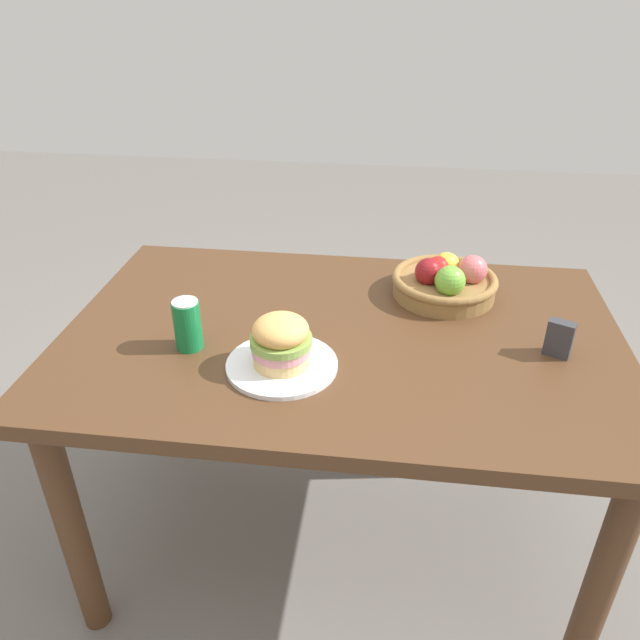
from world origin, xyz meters
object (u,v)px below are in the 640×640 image
plate (282,365)px  soda_can (188,325)px  fruit_basket (445,281)px  sandwich (281,341)px  napkin_holder (559,339)px

plate → soda_can: bearing=166.9°
fruit_basket → sandwich: bearing=-133.9°
napkin_holder → plate: bearing=-143.4°
sandwich → napkin_holder: sandwich is taller
plate → napkin_holder: (0.64, 0.13, 0.04)m
plate → napkin_holder: bearing=11.9°
sandwich → soda_can: size_ratio=1.12×
plate → napkin_holder: size_ratio=2.86×
plate → fruit_basket: bearing=46.1°
fruit_basket → plate: bearing=-133.9°
fruit_basket → napkin_holder: bearing=-46.6°
soda_can → fruit_basket: (0.62, 0.34, -0.02)m
soda_can → napkin_holder: 0.88m
sandwich → fruit_basket: sandwich is taller
plate → soda_can: 0.25m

